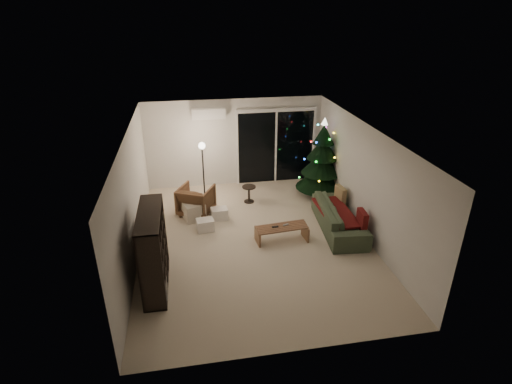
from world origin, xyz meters
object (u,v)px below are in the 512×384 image
Objects in this scene: armchair at (196,200)px; sofa at (339,217)px; coffee_table at (282,234)px; christmas_tree at (322,158)px; media_cabinet at (148,243)px; bookshelf at (143,251)px.

sofa is (3.26, -1.38, -0.05)m from armchair.
christmas_tree is at bearing 47.71° from coffee_table.
christmas_tree reaches higher than media_cabinet.
christmas_tree is at bearing 27.77° from bookshelf.
bookshelf is at bearing -107.34° from media_cabinet.
sofa is at bearing -10.89° from media_cabinet.
armchair is 0.37× the size of christmas_tree.
armchair is (1.04, 2.77, -0.40)m from bookshelf.
media_cabinet is at bearing 81.63° from bookshelf.
sofa reaches higher than coffee_table.
coffee_table is (2.85, 1.10, -0.58)m from bookshelf.
coffee_table is at bearing -13.36° from media_cabinet.
bookshelf is 1.90× the size of armchair.
bookshelf is 1.33× the size of coffee_table.
media_cabinet is at bearing 178.33° from coffee_table.
coffee_table is (-1.45, -0.29, -0.13)m from sofa.
media_cabinet reaches higher than armchair.
christmas_tree is (4.45, 3.25, 0.33)m from bookshelf.
media_cabinet reaches higher than coffee_table.
christmas_tree reaches higher than bookshelf.
armchair is 3.54m from sofa.
media_cabinet reaches higher than sofa.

